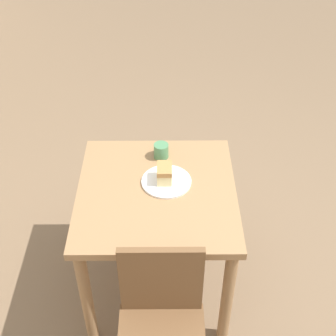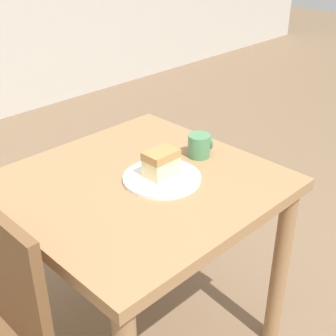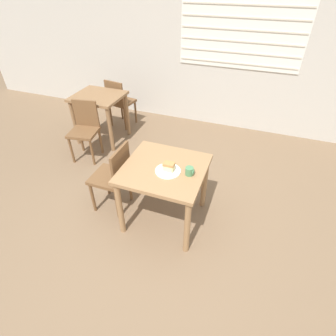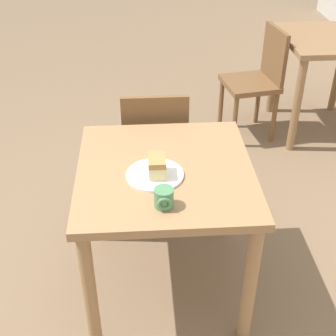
{
  "view_description": "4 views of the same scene",
  "coord_description": "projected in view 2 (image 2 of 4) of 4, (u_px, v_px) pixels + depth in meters",
  "views": [
    {
      "loc": [
        -1.71,
        0.45,
        2.31
      ],
      "look_at": [
        0.09,
        0.44,
        0.8
      ],
      "focal_mm": 50.0,
      "sensor_mm": 36.0,
      "label": 1
    },
    {
      "loc": [
        -0.85,
        -0.49,
        1.49
      ],
      "look_at": [
        0.12,
        0.47,
        0.74
      ],
      "focal_mm": 50.0,
      "sensor_mm": 36.0,
      "label": 2
    },
    {
      "loc": [
        0.76,
        -1.46,
        2.32
      ],
      "look_at": [
        0.06,
        0.47,
        0.75
      ],
      "focal_mm": 28.0,
      "sensor_mm": 36.0,
      "label": 3
    },
    {
      "loc": [
        1.74,
        0.39,
        1.91
      ],
      "look_at": [
        0.11,
        0.5,
        0.8
      ],
      "focal_mm": 50.0,
      "sensor_mm": 36.0,
      "label": 4
    }
  ],
  "objects": [
    {
      "name": "dining_table_near",
      "position": [
        140.0,
        211.0,
        1.57
      ],
      "size": [
        0.83,
        0.79,
        0.73
      ],
      "color": "#9E754C",
      "rests_on": "ground_plane"
    },
    {
      "name": "plate",
      "position": [
        162.0,
        178.0,
        1.51
      ],
      "size": [
        0.25,
        0.25,
        0.01
      ],
      "color": "white",
      "rests_on": "dining_table_near"
    },
    {
      "name": "cake_slice",
      "position": [
        161.0,
        163.0,
        1.5
      ],
      "size": [
        0.11,
        0.07,
        0.09
      ],
      "color": "beige",
      "rests_on": "plate"
    },
    {
      "name": "coffee_mug",
      "position": [
        200.0,
        145.0,
        1.64
      ],
      "size": [
        0.09,
        0.08,
        0.08
      ],
      "color": "#4C8456",
      "rests_on": "dining_table_near"
    }
  ]
}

